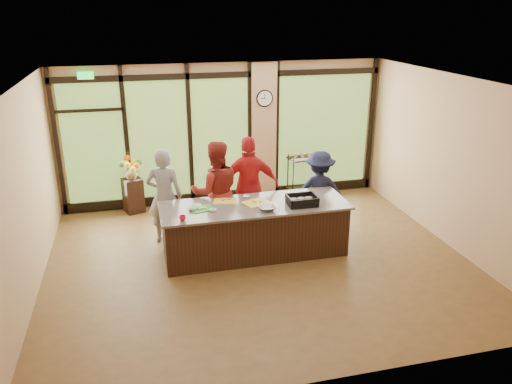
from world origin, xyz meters
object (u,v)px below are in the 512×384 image
cook_right (319,191)px  bar_cart (305,170)px  cook_left (165,196)px  flower_stand (133,195)px  island_base (254,230)px  roasting_pan (302,202)px

cook_right → bar_cart: bearing=-84.8°
cook_right → cook_left: bearing=13.2°
cook_right → bar_cart: size_ratio=1.52×
cook_left → flower_stand: 1.76m
island_base → cook_right: (1.45, 0.74, 0.34)m
cook_right → bar_cart: cook_right is taller
cook_right → roasting_pan: cook_right is taller
cook_left → bar_cart: (3.22, 1.58, -0.27)m
roasting_pan → bar_cart: size_ratio=0.48×
cook_left → flower_stand: (-0.57, 1.58, -0.52)m
cook_left → cook_right: size_ratio=1.14×
island_base → cook_left: size_ratio=1.75×
flower_stand → bar_cart: 3.80m
cook_left → roasting_pan: size_ratio=3.62×
cook_left → bar_cart: 3.60m
cook_left → bar_cart: size_ratio=1.73×
island_base → bar_cart: bar_cart is taller
island_base → cook_left: bearing=149.1°
cook_left → roasting_pan: (2.23, -1.06, 0.08)m
island_base → cook_right: 1.66m
flower_stand → bar_cart: bearing=-19.5°
cook_right → roasting_pan: size_ratio=3.18×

